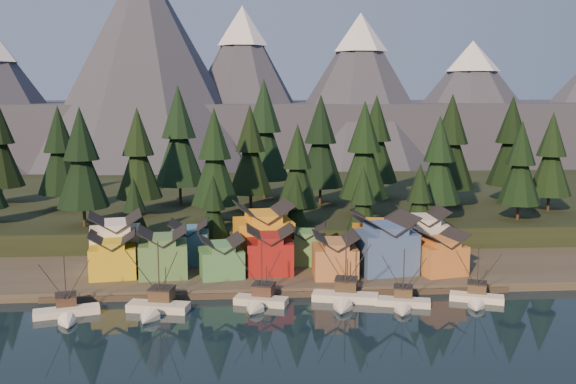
{
  "coord_description": "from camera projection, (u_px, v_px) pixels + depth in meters",
  "views": [
    {
      "loc": [
        -6.26,
        -90.07,
        34.49
      ],
      "look_at": [
        2.59,
        30.0,
        15.82
      ],
      "focal_mm": 40.0,
      "sensor_mm": 36.0,
      "label": 1
    }
  ],
  "objects": [
    {
      "name": "ground",
      "position": [
        285.0,
        329.0,
        94.51
      ],
      "size": [
        500.0,
        500.0,
        0.0
      ],
      "primitive_type": "plane",
      "color": "black",
      "rests_on": "ground"
    },
    {
      "name": "tree_hill_13",
      "position": [
        520.0,
        166.0,
        143.08
      ],
      "size": [
        9.64,
        9.64,
        22.46
      ],
      "color": "#332319",
      "rests_on": "hillside"
    },
    {
      "name": "tree_hill_2",
      "position": [
        82.0,
        162.0,
        135.84
      ],
      "size": [
        11.03,
        11.03,
        25.7
      ],
      "color": "#332319",
      "rests_on": "hillside"
    },
    {
      "name": "house_front_2",
      "position": [
        221.0,
        255.0,
        115.99
      ],
      "size": [
        8.77,
        8.81,
        7.37
      ],
      "rotation": [
        0.0,
        0.0,
        0.18
      ],
      "color": "#49874E",
      "rests_on": "shore_strip"
    },
    {
      "name": "tree_hill_15",
      "position": [
        264.0,
        134.0,
        171.7
      ],
      "size": [
        13.86,
        13.86,
        32.28
      ],
      "color": "#332319",
      "rests_on": "hillside"
    },
    {
      "name": "tree_hill_7",
      "position": [
        298.0,
        169.0,
        139.5
      ],
      "size": [
        9.41,
        9.41,
        21.91
      ],
      "color": "#332319",
      "rests_on": "hillside"
    },
    {
      "name": "tree_shore_4",
      "position": [
        419.0,
        203.0,
        134.4
      ],
      "size": [
        7.96,
        7.96,
        18.53
      ],
      "color": "#332319",
      "rests_on": "shore_strip"
    },
    {
      "name": "tree_hill_17",
      "position": [
        551.0,
        157.0,
        153.68
      ],
      "size": [
        10.32,
        10.32,
        24.04
      ],
      "color": "#332319",
      "rests_on": "hillside"
    },
    {
      "name": "house_back_4",
      "position": [
        375.0,
        236.0,
        125.7
      ],
      "size": [
        10.34,
        10.05,
        9.72
      ],
      "rotation": [
        0.0,
        0.0,
        -0.18
      ],
      "color": "orange",
      "rests_on": "shore_strip"
    },
    {
      "name": "tree_hill_3",
      "position": [
        138.0,
        157.0,
        148.42
      ],
      "size": [
        10.86,
        10.86,
        25.29
      ],
      "color": "#332319",
      "rests_on": "hillside"
    },
    {
      "name": "shore_strip",
      "position": [
        272.0,
        256.0,
        133.82
      ],
      "size": [
        400.0,
        50.0,
        1.5
      ],
      "primitive_type": "cube",
      "color": "#3C372C",
      "rests_on": "ground"
    },
    {
      "name": "tree_hill_12",
      "position": [
        451.0,
        145.0,
        159.6
      ],
      "size": [
        12.18,
        12.18,
        28.37
      ],
      "color": "#332319",
      "rests_on": "hillside"
    },
    {
      "name": "house_front_3",
      "position": [
        270.0,
        248.0,
        118.52
      ],
      "size": [
        8.49,
        8.1,
        8.57
      ],
      "rotation": [
        0.0,
        0.0,
        0.01
      ],
      "color": "maroon",
      "rests_on": "shore_strip"
    },
    {
      "name": "boat_5",
      "position": [
        403.0,
        296.0,
        103.87
      ],
      "size": [
        9.46,
        9.89,
        10.4
      ],
      "rotation": [
        0.0,
        0.0,
        -0.26
      ],
      "color": "beige",
      "rests_on": "ground"
    },
    {
      "name": "boat_1",
      "position": [
        156.0,
        298.0,
        101.02
      ],
      "size": [
        10.49,
        11.1,
        12.52
      ],
      "rotation": [
        0.0,
        0.0,
        -0.22
      ],
      "color": "beige",
      "rests_on": "ground"
    },
    {
      "name": "tree_shore_2",
      "position": [
        296.0,
        209.0,
        132.65
      ],
      "size": [
        7.25,
        7.25,
        16.89
      ],
      "color": "#332319",
      "rests_on": "shore_strip"
    },
    {
      "name": "tree_hill_5",
      "position": [
        215.0,
        160.0,
        139.86
      ],
      "size": [
        10.91,
        10.91,
        25.42
      ],
      "color": "#332319",
      "rests_on": "hillside"
    },
    {
      "name": "dock",
      "position": [
        279.0,
        292.0,
        110.69
      ],
      "size": [
        80.0,
        4.0,
        1.0
      ],
      "primitive_type": "cube",
      "color": "#463D32",
      "rests_on": "ground"
    },
    {
      "name": "house_back_2",
      "position": [
        263.0,
        230.0,
        126.83
      ],
      "size": [
        12.24,
        11.49,
        11.56
      ],
      "rotation": [
        0.0,
        0.0,
        0.15
      ],
      "color": "orange",
      "rests_on": "shore_strip"
    },
    {
      "name": "tree_hill_14",
      "position": [
        511.0,
        144.0,
        166.87
      ],
      "size": [
        11.94,
        11.94,
        27.81
      ],
      "color": "#332319",
      "rests_on": "hillside"
    },
    {
      "name": "house_front_1",
      "position": [
        163.0,
        251.0,
        116.23
      ],
      "size": [
        9.3,
        8.99,
        8.83
      ],
      "rotation": [
        0.0,
        0.0,
        0.1
      ],
      "color": "#4C7B42",
      "rests_on": "shore_strip"
    },
    {
      "name": "house_front_4",
      "position": [
        335.0,
        254.0,
        115.9
      ],
      "size": [
        7.99,
        8.6,
        7.96
      ],
      "rotation": [
        0.0,
        0.0,
        -0.03
      ],
      "color": "#AD6F3D",
      "rests_on": "shore_strip"
    },
    {
      "name": "house_back_5",
      "position": [
        422.0,
        232.0,
        129.06
      ],
      "size": [
        8.95,
        9.06,
        10.01
      ],
      "rotation": [
        0.0,
        0.0,
        0.01
      ],
      "color": "silver",
      "rests_on": "shore_strip"
    },
    {
      "name": "boat_4",
      "position": [
        345.0,
        290.0,
        105.84
      ],
      "size": [
        11.66,
        12.23,
        12.47
      ],
      "rotation": [
        0.0,
        0.0,
        -0.24
      ],
      "color": "silver",
      "rests_on": "ground"
    },
    {
      "name": "house_back_3",
      "position": [
        306.0,
        243.0,
        124.91
      ],
      "size": [
        8.53,
        7.83,
        7.72
      ],
      "rotation": [
        0.0,
        0.0,
        -0.15
      ],
      "color": "#4F8849",
      "rests_on": "shore_strip"
    },
    {
      "name": "tree_hill_9",
      "position": [
        364.0,
        154.0,
        147.15
      ],
      "size": [
        11.51,
        11.51,
        26.81
      ],
      "color": "#332319",
      "rests_on": "hillside"
    },
    {
      "name": "tree_hill_1",
      "position": [
        60.0,
        154.0,
        154.83
      ],
      "size": [
        10.96,
        10.96,
        25.52
      ],
      "color": "#332319",
      "rests_on": "hillside"
    },
    {
      "name": "hillside",
      "position": [
        264.0,
        204.0,
        182.75
      ],
      "size": [
        420.0,
        100.0,
        6.0
      ],
      "primitive_type": "cube",
      "color": "black",
      "rests_on": "ground"
    },
    {
      "name": "boat_3",
      "position": [
        259.0,
        292.0,
        104.33
      ],
      "size": [
        9.43,
        10.04,
        11.62
      ],
      "rotation": [
        0.0,
        0.0,
        -0.31
      ],
      "color": "beige",
      "rests_on": "ground"
    },
    {
      "name": "boat_0",
      "position": [
        66.0,
        305.0,
        99.16
      ],
      "size": [
        10.59,
        11.06,
        10.83
      ],
      "rotation": [
        0.0,
        0.0,
        0.28
      ],
      "color": "white",
      "rests_on": "ground"
    },
    {
      "name": "tree_shore_1",
      "position": [
        214.0,
        211.0,
        131.44
      ],
      "size": [
        7.13,
        7.13,
        16.62
      ],
      "color": "#332319",
      "rests_on": "shore_strip"
    },
    {
      "name": "tree_shore_3",
      "position": [
        363.0,
        205.0,
        133.56
      ],
      "size": [
        7.79,
        7.79,
        18.16
      ],
      "color": "#332319",
      "rests_on": "shore_strip"
    },
    {
      "name": "tree_hill_6",
      "position": [
        250.0,
        153.0,
        155.2
      ],
      "size": [
        11.05,
        11.05,
        25.74
      ],
      "color": "#332319",
      "rests_on": "hillside"
    },
    {
      "name": "house_front_6",
      "position": [
        441.0,
        251.0,
        117.77
      ],
      "size": [
        9.36,
        9.04,
        7.9
      ],
      "rotation": [
        0.0,
        0.0,
        0.22
      ],
      "color": "#C47232",
      "rests_on": "shore_strip"
    },
    {
      "name": "boat_6",
      "position": [
        477.0,
        291.0,
        106.05
      ],
      "size": [
        9.38,
        9.85,
        10.6
      ],
      "rotation": [
        0.0,
        0.0,
        -0.36
      ],
      "color": "white",
      "rests_on": "ground"
    },
    {
      "name": "mountain_ridge",
      "position": [
        245.0,
        111.0,
        300.71
      ],
      "size": [
        560.0,
        190.0,
        90.0
      ],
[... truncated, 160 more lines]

